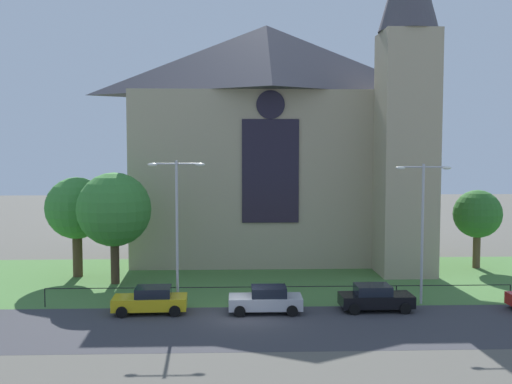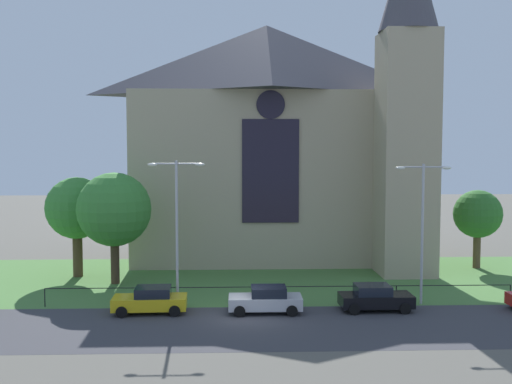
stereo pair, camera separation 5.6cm
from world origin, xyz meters
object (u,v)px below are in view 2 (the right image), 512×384
parked_car_yellow (151,300)px  church_building (276,139)px  tree_right_far (478,214)px  tree_left_far (77,209)px  parked_car_black (375,298)px  streetlamp_near (177,215)px  parked_car_silver (266,300)px  tree_left_near (114,210)px  streetlamp_far (423,216)px

parked_car_yellow → church_building: bearing=-117.4°
tree_right_far → tree_left_far: bearing=-176.0°
tree_right_far → parked_car_yellow: size_ratio=1.45×
tree_left_far → parked_car_black: (19.77, -10.09, -4.28)m
streetlamp_near → parked_car_silver: (5.23, -1.61, -4.77)m
tree_left_near → streetlamp_near: streetlamp_near is taller
tree_right_far → parked_car_yellow: 27.19m
tree_left_far → parked_car_silver: bearing=-37.6°
tree_left_far → tree_left_near: bearing=-37.2°
tree_right_far → streetlamp_near: (-22.59, -10.85, 1.26)m
tree_left_near → parked_car_yellow: (3.54, -7.73, -4.44)m
tree_left_far → tree_left_near: size_ratio=0.94×
tree_left_far → parked_car_yellow: bearing=-56.4°
tree_left_far → parked_car_yellow: tree_left_far is taller
parked_car_yellow → parked_car_black: 13.02m
tree_left_far → parked_car_black: 22.61m
church_building → parked_car_silver: church_building is taller
parked_car_silver → tree_right_far: bearing=-144.0°
church_building → tree_left_far: bearing=-153.8°
church_building → tree_right_far: (15.61, -5.30, -6.02)m
church_building → streetlamp_far: church_building is taller
streetlamp_far → parked_car_yellow: size_ratio=2.00×
streetlamp_near → parked_car_yellow: size_ratio=2.05×
tree_left_near → parked_car_silver: 13.61m
tree_left_near → streetlamp_near: bearing=-51.8°
tree_right_far → parked_car_black: 16.80m
parked_car_silver → streetlamp_far: bearing=-170.1°
tree_left_near → streetlamp_far: streetlamp_far is taller
church_building → parked_car_black: (4.63, -17.52, -9.53)m
parked_car_yellow → parked_car_black: same height
streetlamp_far → parked_car_silver: size_ratio=2.03×
church_building → tree_left_far: 17.66m
tree_right_far → parked_car_silver: size_ratio=1.47×
tree_left_far → parked_car_black: size_ratio=1.74×
parked_car_silver → parked_car_black: bearing=-177.7°
church_building → streetlamp_far: size_ratio=3.05×
parked_car_black → streetlamp_far: bearing=22.5°
tree_right_far → streetlamp_near: streetlamp_near is taller
tree_left_near → parked_car_black: (16.56, -7.65, -4.44)m
tree_right_far → parked_car_silver: bearing=-144.4°
church_building → streetlamp_far: (7.78, -16.15, -4.87)m
tree_right_far → tree_left_near: bearing=-170.6°
parked_car_silver → tree_left_far: bearing=-37.3°
church_building → tree_left_far: (-15.14, -7.44, -5.24)m
tree_left_far → streetlamp_near: 11.94m
tree_left_near → parked_car_yellow: tree_left_near is taller
church_building → tree_left_near: size_ratio=3.34×
church_building → tree_right_far: size_ratio=4.20×
tree_left_near → parked_car_black: 18.77m
tree_left_far → parked_car_black: tree_left_far is taller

